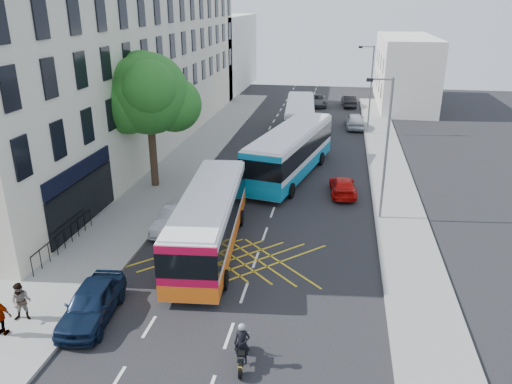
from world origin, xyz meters
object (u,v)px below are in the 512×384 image
at_px(bus_far, 300,117).
at_px(distant_car_grey, 317,100).
at_px(street_tree, 148,95).
at_px(parked_car_blue, 92,303).
at_px(distant_car_dark, 349,101).
at_px(lamp_near, 385,143).
at_px(red_hatchback, 343,186).
at_px(lamp_far, 370,85).
at_px(bus_near, 209,220).
at_px(bus_mid, 291,152).
at_px(parked_car_silver, 177,218).
at_px(pedestrian_near, 21,302).
at_px(distant_car_silver, 355,121).
at_px(motorbike, 242,345).

xyz_separation_m(bus_far, distant_car_grey, (0.83, 13.99, -0.98)).
xyz_separation_m(street_tree, parked_car_blue, (2.91, -14.80, -5.56)).
height_order(distant_car_grey, distant_car_dark, distant_car_dark).
xyz_separation_m(lamp_near, red_hatchback, (-2.08, 3.74, -4.04)).
relative_size(lamp_far, parked_car_blue, 1.87).
height_order(bus_near, bus_mid, bus_mid).
distance_m(parked_car_silver, pedestrian_near, 9.84).
bearing_deg(bus_far, street_tree, -122.14).
bearing_deg(lamp_far, distant_car_silver, 114.98).
relative_size(distant_car_silver, distant_car_dark, 1.07).
bearing_deg(lamp_far, parked_car_silver, -115.49).
xyz_separation_m(bus_far, parked_car_blue, (-5.54, -30.78, -0.92)).
bearing_deg(street_tree, parked_car_silver, -59.96).
bearing_deg(distant_car_dark, bus_far, 65.76).
bearing_deg(bus_near, pedestrian_near, -133.04).
height_order(street_tree, distant_car_dark, street_tree).
height_order(bus_mid, parked_car_silver, bus_mid).
bearing_deg(pedestrian_near, parked_car_blue, 1.42).
height_order(bus_far, pedestrian_near, bus_far).
xyz_separation_m(red_hatchback, distant_car_dark, (0.47, 29.34, 0.11)).
xyz_separation_m(bus_far, motorbike, (0.86, -32.43, -0.84)).
bearing_deg(bus_far, lamp_near, -76.00).
height_order(bus_mid, pedestrian_near, bus_mid).
bearing_deg(bus_near, lamp_near, 25.95).
height_order(distant_car_grey, distant_car_silver, distant_car_silver).
bearing_deg(lamp_far, bus_mid, -113.97).
distance_m(bus_near, bus_mid, 12.41).
bearing_deg(lamp_far, lamp_near, -90.00).
relative_size(lamp_near, distant_car_grey, 1.67).
relative_size(parked_car_blue, distant_car_silver, 0.96).
distance_m(bus_mid, red_hatchback, 5.03).
bearing_deg(bus_far, lamp_far, 5.31).
xyz_separation_m(bus_far, distant_car_silver, (5.18, 3.36, -0.89)).
bearing_deg(pedestrian_near, bus_far, 61.34).
relative_size(motorbike, distant_car_dark, 0.46).
height_order(lamp_near, bus_far, lamp_near).
bearing_deg(distant_car_dark, lamp_near, 86.73).
distance_m(lamp_far, pedestrian_near, 35.76).
bearing_deg(parked_car_blue, distant_car_silver, 67.07).
bearing_deg(bus_mid, red_hatchback, -26.86).
bearing_deg(distant_car_silver, street_tree, 50.97).
relative_size(lamp_near, red_hatchback, 2.02).
relative_size(lamp_near, distant_car_dark, 1.92).
bearing_deg(parked_car_silver, pedestrian_near, -101.96).
distance_m(lamp_near, distant_car_silver, 22.66).
height_order(bus_near, red_hatchback, bus_near).
bearing_deg(distant_car_grey, pedestrian_near, -105.91).
bearing_deg(pedestrian_near, lamp_far, 51.97).
xyz_separation_m(street_tree, bus_far, (8.45, 15.98, -4.65)).
bearing_deg(bus_far, red_hatchback, -78.91).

